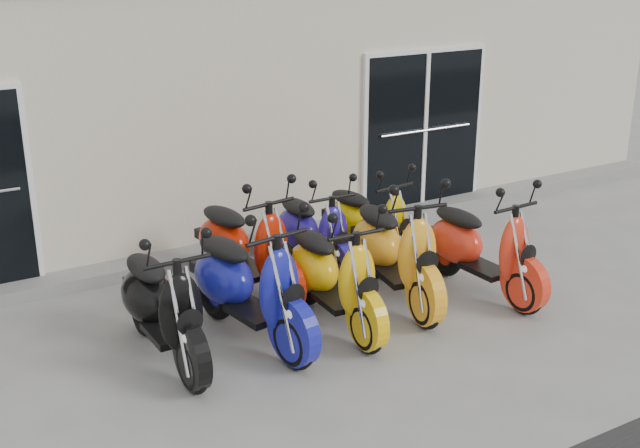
# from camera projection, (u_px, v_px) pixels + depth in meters

# --- Properties ---
(ground) EXTENTS (80.00, 80.00, 0.00)m
(ground) POSITION_uv_depth(u_px,v_px,m) (348.00, 306.00, 8.56)
(ground) COLOR gray
(ground) RESTS_ON ground
(building) EXTENTS (14.00, 6.00, 3.20)m
(building) POSITION_uv_depth(u_px,v_px,m) (168.00, 85.00, 12.24)
(building) COLOR beige
(building) RESTS_ON ground
(front_step) EXTENTS (14.00, 0.40, 0.15)m
(front_step) POSITION_uv_depth(u_px,v_px,m) (263.00, 242.00, 10.17)
(front_step) COLOR gray
(front_step) RESTS_ON ground
(door_right) EXTENTS (2.02, 0.08, 2.22)m
(door_right) POSITION_uv_depth(u_px,v_px,m) (424.00, 125.00, 11.14)
(door_right) COLOR black
(door_right) RESTS_ON front_step
(scooter_front_black) EXTENTS (0.71, 1.91, 1.41)m
(scooter_front_black) POSITION_uv_depth(u_px,v_px,m) (162.00, 291.00, 7.24)
(scooter_front_black) COLOR black
(scooter_front_black) RESTS_ON ground
(scooter_front_blue) EXTENTS (1.03, 2.11, 1.50)m
(scooter_front_blue) POSITION_uv_depth(u_px,v_px,m) (249.00, 270.00, 7.58)
(scooter_front_blue) COLOR #171BA0
(scooter_front_blue) RESTS_ON ground
(scooter_front_orange_a) EXTENTS (0.75, 1.90, 1.39)m
(scooter_front_orange_a) POSITION_uv_depth(u_px,v_px,m) (334.00, 262.00, 7.91)
(scooter_front_orange_a) COLOR yellow
(scooter_front_orange_a) RESTS_ON ground
(scooter_front_orange_b) EXTENTS (1.03, 2.10, 1.48)m
(scooter_front_orange_b) POSITION_uv_depth(u_px,v_px,m) (396.00, 236.00, 8.45)
(scooter_front_orange_b) COLOR #FFA81F
(scooter_front_orange_b) RESTS_ON ground
(scooter_front_red) EXTENTS (0.77, 1.89, 1.38)m
(scooter_front_red) POSITION_uv_depth(u_px,v_px,m) (484.00, 234.00, 8.67)
(scooter_front_red) COLOR red
(scooter_front_red) RESTS_ON ground
(scooter_back_red) EXTENTS (1.00, 2.03, 1.44)m
(scooter_back_red) POSITION_uv_depth(u_px,v_px,m) (246.00, 233.00, 8.61)
(scooter_back_red) COLOR #BE1903
(scooter_back_red) RESTS_ON ground
(scooter_back_blue) EXTENTS (0.67, 1.78, 1.31)m
(scooter_back_blue) POSITION_uv_depth(u_px,v_px,m) (314.00, 222.00, 9.13)
(scooter_back_blue) COLOR navy
(scooter_back_blue) RESTS_ON ground
(scooter_back_yellow) EXTENTS (0.86, 1.81, 1.29)m
(scooter_back_yellow) POSITION_uv_depth(u_px,v_px,m) (371.00, 212.00, 9.52)
(scooter_back_yellow) COLOR #D9B600
(scooter_back_yellow) RESTS_ON ground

